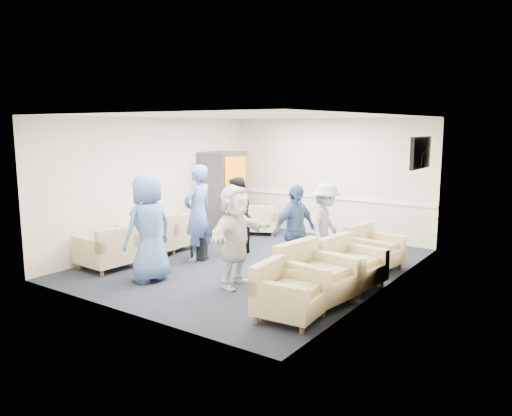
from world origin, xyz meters
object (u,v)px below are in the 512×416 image
Objects in this scene: armchair_left_near at (108,251)px; armchair_right_near at (286,296)px; armchair_left_far at (169,235)px; person_mid_left at (198,213)px; person_front_left at (149,228)px; person_back_left at (236,217)px; armchair_corner at (261,221)px; armchair_left_mid at (150,239)px; person_mid_right at (295,230)px; person_back_right at (325,225)px; person_front_right at (235,236)px; armchair_right_midfar at (349,266)px; vending_machine at (223,193)px; armchair_right_midnear at (314,278)px; armchair_right_far at (372,251)px.

armchair_right_near is (3.82, -0.18, -0.01)m from armchair_left_near.
armchair_left_far is 0.46× the size of person_mid_left.
person_front_left reaches higher than person_back_left.
armchair_left_far reaches higher than armchair_corner.
armchair_left_mid is 1.66m from person_front_left.
person_mid_left is 1.16× the size of person_mid_right.
person_mid_left is 2.37m from person_back_right.
armchair_corner is at bearing -164.59° from person_front_left.
person_mid_left is at bearing 147.99° from armchair_left_near.
person_back_right is at bearing -21.43° from person_front_right.
armchair_right_near is at bearing 102.77° from armchair_corner.
armchair_corner is at bearing 169.21° from armchair_left_mid.
armchair_right_midfar is 0.93× the size of armchair_corner.
armchair_right_midfar is at bearing -25.41° from vending_machine.
person_mid_left is at bearing 101.03° from armchair_right_midfar.
person_back_right reaches higher than armchair_corner.
person_front_left is at bearing 110.76° from armchair_right_midnear.
armchair_left_near is 0.50× the size of person_front_left.
armchair_left_near is at bearing -87.05° from vending_machine.
armchair_left_mid reaches higher than armchair_left_far.
armchair_right_near is 3.41m from person_back_left.
armchair_left_far is 2.48m from armchair_corner.
vending_machine is at bearing 42.59° from armchair_right_near.
armchair_right_midnear is 0.53× the size of vending_machine.
armchair_left_near is 1.59m from armchair_left_far.
armchair_left_far is at bearing -176.78° from armchair_left_mid.
armchair_right_midnear is at bearing -172.31° from armchair_right_far.
vending_machine reaches higher than armchair_right_midnear.
person_front_right is (-0.62, -1.88, 0.06)m from person_back_right.
person_front_left reaches higher than armchair_left_mid.
vending_machine is at bearing -173.61° from armchair_left_far.
person_front_left is at bearing -24.73° from person_back_left.
person_mid_left is 1.12× the size of person_front_right.
armchair_right_near is at bearing 90.40° from armchair_left_near.
armchair_corner is at bearing -170.05° from person_mid_left.
armchair_left_mid is 0.56× the size of person_mid_right.
vending_machine reaches higher than armchair_left_far.
person_mid_right is at bearing 161.75° from person_back_right.
person_front_right is at bearing 70.48° from armchair_left_far.
armchair_left_near is 3.92m from person_back_right.
armchair_left_near is 0.94× the size of armchair_right_midfar.
person_back_right reaches higher than armchair_right_midfar.
person_front_left is 3.14m from person_back_right.
person_back_left is 1.90m from person_front_right.
person_back_right is at bearing -18.34° from vending_machine.
person_front_left is at bearing -70.08° from vending_machine.
person_mid_left reaches higher than armchair_left_mid.
armchair_right_near reaches higher than armchair_corner.
vending_machine is at bearing 62.71° from person_back_right.
person_mid_right reaches higher than person_back_right.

